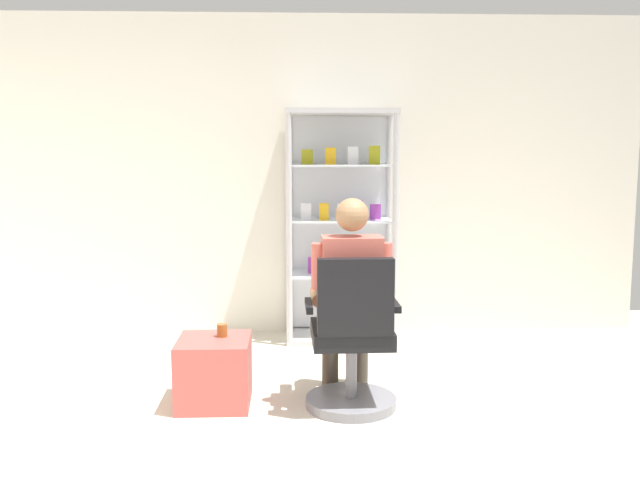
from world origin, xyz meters
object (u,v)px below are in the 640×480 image
seated_shopkeeper (350,290)px  display_cabinet_main (340,223)px  tea_glass (222,330)px  office_chair (352,347)px  storage_crate (214,372)px

seated_shopkeeper → display_cabinet_main: bearing=88.4°
display_cabinet_main → seated_shopkeeper: display_cabinet_main is taller
tea_glass → office_chair: bearing=-13.3°
display_cabinet_main → seated_shopkeeper: size_ratio=1.47×
seated_shopkeeper → storage_crate: seated_shopkeeper is taller
office_chair → storage_crate: 0.88m
display_cabinet_main → storage_crate: display_cabinet_main is taller
seated_shopkeeper → tea_glass: seated_shopkeeper is taller
display_cabinet_main → tea_glass: bearing=-119.7°
display_cabinet_main → office_chair: 1.76m
office_chair → display_cabinet_main: bearing=88.7°
seated_shopkeeper → office_chair: bearing=-89.0°
display_cabinet_main → office_chair: (-0.04, -1.66, -0.57)m
office_chair → seated_shopkeeper: bearing=91.0°
office_chair → seated_shopkeeper: seated_shopkeeper is taller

